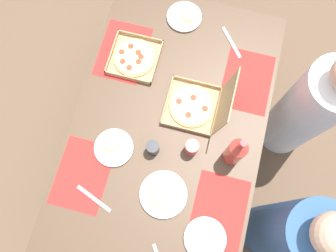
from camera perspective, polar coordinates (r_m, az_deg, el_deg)
The scene contains 19 objects.
ground_plane at distance 2.55m, azimuth 0.00°, elevation -4.43°, with size 6.00×6.00×0.00m, color brown.
dining_table at distance 1.93m, azimuth 0.00°, elevation -0.77°, with size 1.60×1.01×0.74m.
placemat_near_left at distance 2.01m, azimuth -7.42°, elevation 12.14°, with size 0.36×0.26×0.00m, color red.
placemat_near_right at distance 1.83m, azimuth -13.89°, elevation -7.80°, with size 0.36×0.26×0.00m, color red.
placemat_far_left at distance 1.97m, azimuth 12.92°, elevation 7.28°, with size 0.36×0.26×0.00m, color red.
placemat_far_right at distance 1.78m, azimuth 8.42°, elevation -13.70°, with size 0.36×0.26×0.00m, color red.
pizza_box_corner_left at distance 1.97m, azimuth -5.53°, elevation 11.16°, with size 0.27×0.27×0.04m.
pizza_box_edge_far at distance 1.82m, azimuth 5.07°, elevation 3.42°, with size 0.28×0.32×0.31m.
plate_near_left at distance 2.10m, azimuth 2.75°, elevation 17.53°, with size 0.20×0.20×0.03m.
plate_near_right at distance 1.77m, azimuth 6.12°, elevation -17.95°, with size 0.21×0.21×0.02m.
plate_far_right at distance 1.76m, azimuth -0.85°, elevation -11.21°, with size 0.24×0.24×0.03m.
plate_far_left at distance 1.82m, azimuth -8.97°, elevation -3.49°, with size 0.20×0.20×0.03m.
soda_bottle at distance 1.70m, azimuth 11.07°, elevation -4.18°, with size 0.09×0.09×0.32m.
cup_red at distance 1.76m, azimuth 3.90°, elevation -3.58°, with size 0.07×0.07×0.10m, color #BF4742.
cup_spare at distance 1.76m, azimuth -2.52°, elevation -3.64°, with size 0.07×0.07×0.09m, color #333338.
knife_by_far_right at distance 2.05m, azimuth 10.41°, elevation 13.40°, with size 0.21×0.02×0.01m, color #B7B7BC.
knife_by_near_left at distance 1.80m, azimuth -12.09°, elevation -11.62°, with size 0.21×0.02×0.01m, color #B7B7BC.
diner_left_seat at distance 2.25m, azimuth 21.78°, elevation 2.31°, with size 0.32×0.32×1.15m.
diner_right_seat at distance 2.07m, azimuth 19.07°, elevation -16.15°, with size 0.32×0.32×1.19m.
Camera 1 is at (0.47, 0.12, 2.50)m, focal length 36.99 mm.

